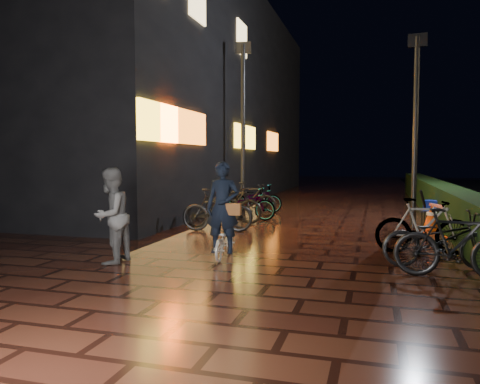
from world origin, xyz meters
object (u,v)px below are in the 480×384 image
(cart_assembly, at_px, (431,207))
(traffic_barrier, at_px, (444,220))
(bystander_person, at_px, (111,216))
(cyclist, at_px, (223,223))

(cart_assembly, bearing_deg, traffic_barrier, -84.59)
(bystander_person, xyz_separation_m, cart_assembly, (5.65, 6.29, -0.31))
(cyclist, bearing_deg, bystander_person, -152.51)
(cyclist, xyz_separation_m, traffic_barrier, (4.09, 4.01, -0.30))
(traffic_barrier, bearing_deg, bystander_person, -139.79)
(cyclist, bearing_deg, traffic_barrier, 44.42)
(bystander_person, xyz_separation_m, traffic_barrier, (5.78, 4.89, -0.47))
(bystander_person, relative_size, traffic_barrier, 0.99)
(bystander_person, distance_m, cart_assembly, 8.46)
(bystander_person, bearing_deg, cart_assembly, 140.00)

